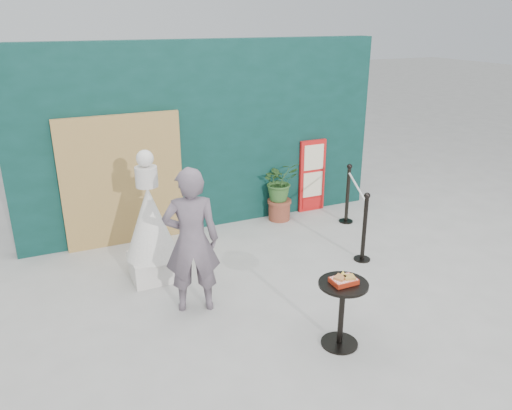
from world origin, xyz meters
name	(u,v)px	position (x,y,z in m)	size (l,w,h in m)	color
ground	(298,317)	(0.00, 0.00, 0.00)	(60.00, 60.00, 0.00)	#ADAAA5
back_wall	(206,137)	(0.00, 3.15, 1.50)	(6.00, 0.30, 3.00)	#0A2D27
bamboo_fence	(123,181)	(-1.40, 2.94, 1.00)	(1.80, 0.08, 2.00)	tan
woman	(192,241)	(-1.04, 0.71, 0.89)	(0.65, 0.43, 1.78)	slate
menu_board	(312,176)	(1.90, 2.95, 0.65)	(0.50, 0.07, 1.30)	red
statue	(151,228)	(-1.31, 1.66, 0.72)	(0.69, 0.69, 1.77)	silver
cafe_table	(342,304)	(0.16, -0.63, 0.50)	(0.52, 0.52, 0.75)	black
food_basket	(344,280)	(0.16, -0.63, 0.79)	(0.26, 0.19, 0.11)	#A82711
planter	(280,187)	(1.17, 2.79, 0.60)	(0.61, 0.53, 1.04)	brown
stanchion_barrier	(355,210)	(1.87, 1.57, 0.49)	(0.84, 1.54, 1.03)	black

